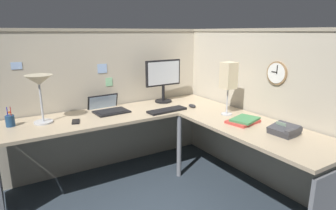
{
  "coord_description": "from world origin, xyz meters",
  "views": [
    {
      "loc": [
        -1.44,
        -2.22,
        1.55
      ],
      "look_at": [
        0.09,
        0.27,
        0.79
      ],
      "focal_mm": 30.52,
      "sensor_mm": 36.0,
      "label": 1
    }
  ],
  "objects_px": {
    "computer_mouse": "(192,106)",
    "desk_lamp_dome": "(39,84)",
    "keyboard": "(167,110)",
    "pen_cup": "(10,121)",
    "office_phone": "(285,130)",
    "book_stack": "(244,121)",
    "cell_phone": "(76,122)",
    "wall_clock": "(277,73)",
    "desk_lamp_paper": "(229,77)",
    "monitor": "(163,78)",
    "laptop": "(108,108)"
  },
  "relations": [
    {
      "from": "keyboard",
      "to": "desk_lamp_paper",
      "type": "xyz_separation_m",
      "value": [
        0.45,
        -0.42,
        0.37
      ]
    },
    {
      "from": "book_stack",
      "to": "desk_lamp_dome",
      "type": "bearing_deg",
      "value": 148.57
    },
    {
      "from": "desk_lamp_dome",
      "to": "book_stack",
      "type": "xyz_separation_m",
      "value": [
        1.58,
        -0.96,
        -0.34
      ]
    },
    {
      "from": "desk_lamp_dome",
      "to": "wall_clock",
      "type": "height_order",
      "value": "wall_clock"
    },
    {
      "from": "computer_mouse",
      "to": "desk_lamp_dome",
      "type": "bearing_deg",
      "value": 170.03
    },
    {
      "from": "monitor",
      "to": "laptop",
      "type": "height_order",
      "value": "monitor"
    },
    {
      "from": "monitor",
      "to": "pen_cup",
      "type": "xyz_separation_m",
      "value": [
        -1.62,
        -0.07,
        -0.24
      ]
    },
    {
      "from": "cell_phone",
      "to": "wall_clock",
      "type": "relative_size",
      "value": 0.65
    },
    {
      "from": "office_phone",
      "to": "laptop",
      "type": "bearing_deg",
      "value": 123.64
    },
    {
      "from": "wall_clock",
      "to": "office_phone",
      "type": "bearing_deg",
      "value": -130.12
    },
    {
      "from": "desk_lamp_dome",
      "to": "desk_lamp_paper",
      "type": "height_order",
      "value": "desk_lamp_paper"
    },
    {
      "from": "cell_phone",
      "to": "office_phone",
      "type": "bearing_deg",
      "value": -25.91
    },
    {
      "from": "computer_mouse",
      "to": "book_stack",
      "type": "height_order",
      "value": "book_stack"
    },
    {
      "from": "computer_mouse",
      "to": "office_phone",
      "type": "relative_size",
      "value": 0.48
    },
    {
      "from": "computer_mouse",
      "to": "desk_lamp_paper",
      "type": "xyz_separation_m",
      "value": [
        0.13,
        -0.42,
        0.37
      ]
    },
    {
      "from": "keyboard",
      "to": "book_stack",
      "type": "xyz_separation_m",
      "value": [
        0.4,
        -0.71,
        0.01
      ]
    },
    {
      "from": "laptop",
      "to": "cell_phone",
      "type": "height_order",
      "value": "laptop"
    },
    {
      "from": "office_phone",
      "to": "desk_lamp_paper",
      "type": "bearing_deg",
      "value": 89.8
    },
    {
      "from": "keyboard",
      "to": "book_stack",
      "type": "relative_size",
      "value": 1.33
    },
    {
      "from": "desk_lamp_dome",
      "to": "cell_phone",
      "type": "distance_m",
      "value": 0.46
    },
    {
      "from": "monitor",
      "to": "desk_lamp_paper",
      "type": "relative_size",
      "value": 0.94
    },
    {
      "from": "keyboard",
      "to": "office_phone",
      "type": "height_order",
      "value": "office_phone"
    },
    {
      "from": "keyboard",
      "to": "cell_phone",
      "type": "height_order",
      "value": "keyboard"
    },
    {
      "from": "pen_cup",
      "to": "desk_lamp_paper",
      "type": "height_order",
      "value": "desk_lamp_paper"
    },
    {
      "from": "computer_mouse",
      "to": "desk_lamp_paper",
      "type": "height_order",
      "value": "desk_lamp_paper"
    },
    {
      "from": "book_stack",
      "to": "keyboard",
      "type": "bearing_deg",
      "value": 119.57
    },
    {
      "from": "cell_phone",
      "to": "desk_lamp_paper",
      "type": "relative_size",
      "value": 0.27
    },
    {
      "from": "monitor",
      "to": "office_phone",
      "type": "bearing_deg",
      "value": -79.67
    },
    {
      "from": "desk_lamp_dome",
      "to": "pen_cup",
      "type": "xyz_separation_m",
      "value": [
        -0.27,
        0.04,
        -0.31
      ]
    },
    {
      "from": "monitor",
      "to": "desk_lamp_paper",
      "type": "distance_m",
      "value": 0.85
    },
    {
      "from": "pen_cup",
      "to": "wall_clock",
      "type": "xyz_separation_m",
      "value": [
        2.19,
        -1.06,
        0.39
      ]
    },
    {
      "from": "monitor",
      "to": "book_stack",
      "type": "relative_size",
      "value": 1.55
    },
    {
      "from": "computer_mouse",
      "to": "cell_phone",
      "type": "distance_m",
      "value": 1.25
    },
    {
      "from": "computer_mouse",
      "to": "book_stack",
      "type": "relative_size",
      "value": 0.32
    },
    {
      "from": "keyboard",
      "to": "pen_cup",
      "type": "bearing_deg",
      "value": 164.18
    },
    {
      "from": "pen_cup",
      "to": "book_stack",
      "type": "bearing_deg",
      "value": -28.71
    },
    {
      "from": "monitor",
      "to": "pen_cup",
      "type": "height_order",
      "value": "monitor"
    },
    {
      "from": "computer_mouse",
      "to": "keyboard",
      "type": "bearing_deg",
      "value": 179.14
    },
    {
      "from": "book_stack",
      "to": "cell_phone",
      "type": "bearing_deg",
      "value": 147.75
    },
    {
      "from": "office_phone",
      "to": "wall_clock",
      "type": "bearing_deg",
      "value": 49.88
    },
    {
      "from": "computer_mouse",
      "to": "wall_clock",
      "type": "height_order",
      "value": "wall_clock"
    },
    {
      "from": "monitor",
      "to": "keyboard",
      "type": "distance_m",
      "value": 0.5
    },
    {
      "from": "keyboard",
      "to": "monitor",
      "type": "bearing_deg",
      "value": 60.71
    },
    {
      "from": "desk_lamp_dome",
      "to": "office_phone",
      "type": "relative_size",
      "value": 2.07
    },
    {
      "from": "computer_mouse",
      "to": "desk_lamp_dome",
      "type": "relative_size",
      "value": 0.23
    },
    {
      "from": "office_phone",
      "to": "desk_lamp_dome",
      "type": "bearing_deg",
      "value": 140.01
    },
    {
      "from": "pen_cup",
      "to": "book_stack",
      "type": "height_order",
      "value": "pen_cup"
    },
    {
      "from": "monitor",
      "to": "wall_clock",
      "type": "bearing_deg",
      "value": -63.31
    },
    {
      "from": "office_phone",
      "to": "wall_clock",
      "type": "distance_m",
      "value": 0.61
    },
    {
      "from": "cell_phone",
      "to": "office_phone",
      "type": "xyz_separation_m",
      "value": [
        1.37,
        -1.23,
        0.03
      ]
    }
  ]
}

